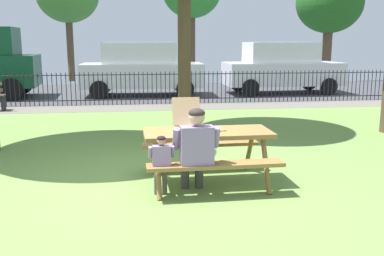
# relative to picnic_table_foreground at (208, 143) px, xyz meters

# --- Properties ---
(ground) EXTENTS (28.00, 12.04, 0.02)m
(ground) POSITION_rel_picnic_table_foreground_xyz_m (-0.74, 2.07, -0.61)
(ground) COLOR olive
(cobblestone_walkway) EXTENTS (28.00, 1.40, 0.01)m
(cobblestone_walkway) POSITION_rel_picnic_table_foreground_xyz_m (-0.74, 7.39, -0.60)
(cobblestone_walkway) COLOR slate
(street_asphalt) EXTENTS (28.00, 6.86, 0.01)m
(street_asphalt) POSITION_rel_picnic_table_foreground_xyz_m (-0.74, 11.52, -0.60)
(street_asphalt) COLOR #424247
(picnic_table_foreground) EXTENTS (1.83, 1.52, 0.79)m
(picnic_table_foreground) POSITION_rel_picnic_table_foreground_xyz_m (0.00, 0.00, 0.00)
(picnic_table_foreground) COLOR olive
(picnic_table_foreground) RESTS_ON ground
(pizza_box_open) EXTENTS (0.43, 0.49, 0.45)m
(pizza_box_open) POSITION_rel_picnic_table_foreground_xyz_m (-0.27, 0.11, 0.28)
(pizza_box_open) COLOR tan
(pizza_box_open) RESTS_ON picnic_table_foreground
(pizza_slice_on_table) EXTENTS (0.24, 0.29, 0.02)m
(pizza_slice_on_table) POSITION_rel_picnic_table_foreground_xyz_m (0.14, 0.02, 0.18)
(pizza_slice_on_table) COLOR #EEC159
(pizza_slice_on_table) RESTS_ON picnic_table_foreground
(adult_at_table) EXTENTS (0.61, 0.60, 1.19)m
(adult_at_table) POSITION_rel_picnic_table_foreground_xyz_m (-0.24, -0.51, 0.06)
(adult_at_table) COLOR #3C3C3C
(adult_at_table) RESTS_ON ground
(child_at_table) EXTENTS (0.34, 0.33, 0.85)m
(child_at_table) POSITION_rel_picnic_table_foreground_xyz_m (-0.69, -0.54, -0.08)
(child_at_table) COLOR #484848
(child_at_table) RESTS_ON ground
(iron_fence_streetside) EXTENTS (23.75, 0.03, 1.03)m
(iron_fence_streetside) POSITION_rel_picnic_table_foreground_xyz_m (-0.74, 8.09, -0.07)
(iron_fence_streetside) COLOR black
(iron_fence_streetside) RESTS_ON ground
(parked_car_left) EXTENTS (4.44, 2.00, 1.94)m
(parked_car_left) POSITION_rel_picnic_table_foreground_xyz_m (-0.75, 10.37, 0.41)
(parked_car_left) COLOR white
(parked_car_left) RESTS_ON ground
(parked_car_center) EXTENTS (4.44, 1.99, 1.94)m
(parked_car_center) POSITION_rel_picnic_table_foreground_xyz_m (4.57, 10.36, 0.41)
(parked_car_center) COLOR silver
(parked_car_center) RESTS_ON ground
(far_tree_midright) EXTENTS (3.45, 3.45, 5.46)m
(far_tree_midright) POSITION_rel_picnic_table_foreground_xyz_m (9.13, 16.64, 3.27)
(far_tree_midright) COLOR brown
(far_tree_midright) RESTS_ON ground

